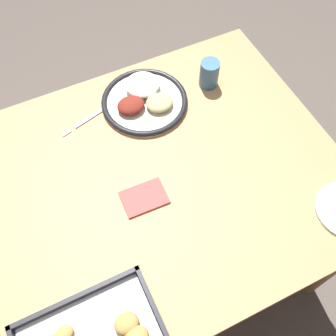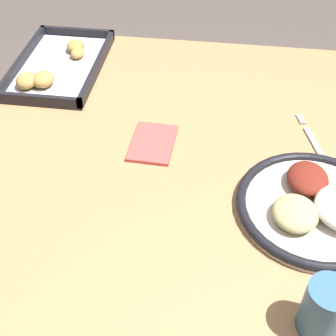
% 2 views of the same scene
% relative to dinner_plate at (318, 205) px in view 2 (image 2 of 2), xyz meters
% --- Properties ---
extents(dining_table, '(1.13, 0.95, 0.75)m').
position_rel_dinner_plate_xyz_m(dining_table, '(0.07, 0.29, -0.12)').
color(dining_table, '#AD7F51').
rests_on(dining_table, ground_plane).
extents(dinner_plate, '(0.30, 0.30, 0.05)m').
position_rel_dinner_plate_xyz_m(dinner_plate, '(0.00, 0.00, 0.00)').
color(dinner_plate, beige).
rests_on(dinner_plate, dining_table).
extents(fork, '(0.20, 0.07, 0.00)m').
position_rel_dinner_plate_xyz_m(fork, '(0.20, -0.02, -0.01)').
color(fork, '#B2B2B7').
rests_on(fork, dining_table).
extents(baking_tray, '(0.36, 0.22, 0.04)m').
position_rel_dinner_plate_xyz_m(baking_tray, '(0.42, 0.64, -0.00)').
color(baking_tray, black).
rests_on(baking_tray, dining_table).
extents(drinking_cup, '(0.07, 0.07, 0.10)m').
position_rel_dinner_plate_xyz_m(drinking_cup, '(-0.24, 0.02, 0.03)').
color(drinking_cup, '#38668E').
rests_on(drinking_cup, dining_table).
extents(napkin, '(0.14, 0.10, 0.01)m').
position_rel_dinner_plate_xyz_m(napkin, '(0.15, 0.34, -0.01)').
color(napkin, '#CC4C47').
rests_on(napkin, dining_table).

